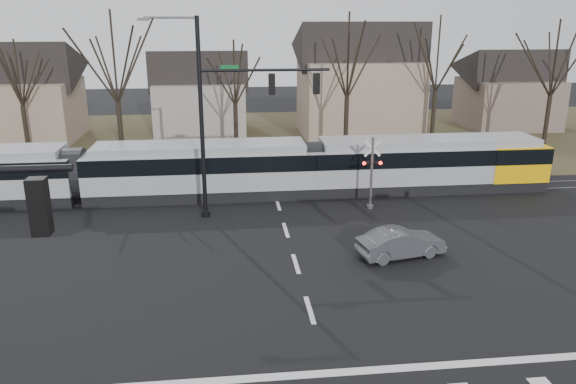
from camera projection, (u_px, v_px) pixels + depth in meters
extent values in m
plane|color=black|center=(319.00, 340.00, 18.38)|extent=(140.00, 140.00, 0.00)
cube|color=#38331E|center=(258.00, 139.00, 48.73)|extent=(140.00, 28.00, 0.01)
cube|color=silver|center=(329.00, 373.00, 16.67)|extent=(28.00, 0.35, 0.01)
cube|color=silver|center=(310.00, 310.00, 20.28)|extent=(0.18, 2.00, 0.01)
cube|color=silver|center=(296.00, 264.00, 24.07)|extent=(0.18, 2.00, 0.01)
cube|color=silver|center=(286.00, 230.00, 27.86)|extent=(0.18, 2.00, 0.01)
cube|color=silver|center=(278.00, 205.00, 31.66)|extent=(0.18, 2.00, 0.01)
cube|color=silver|center=(272.00, 184.00, 35.45)|extent=(0.18, 2.00, 0.01)
cube|color=silver|center=(267.00, 168.00, 39.24)|extent=(0.18, 2.00, 0.01)
cube|color=silver|center=(263.00, 155.00, 43.04)|extent=(0.18, 2.00, 0.01)
cube|color=silver|center=(260.00, 144.00, 46.83)|extent=(0.18, 2.00, 0.01)
cube|color=#59595E|center=(276.00, 198.00, 32.69)|extent=(90.00, 0.12, 0.06)
cube|color=#59595E|center=(274.00, 191.00, 34.02)|extent=(90.00, 0.12, 0.06)
cube|color=gray|center=(201.00, 170.00, 32.62)|extent=(13.08, 3.05, 3.18)
cube|color=black|center=(201.00, 160.00, 32.43)|extent=(13.10, 3.09, 0.93)
cube|color=gray|center=(427.00, 164.00, 34.08)|extent=(14.17, 3.05, 3.18)
cube|color=black|center=(428.00, 154.00, 33.89)|extent=(14.19, 3.09, 0.93)
cube|color=#FFBA07|center=(511.00, 160.00, 34.62)|extent=(3.49, 3.12, 2.13)
imported|color=#46464C|center=(401.00, 243.00, 24.62)|extent=(3.03, 4.48, 1.29)
cube|color=black|center=(39.00, 207.00, 9.97)|extent=(0.32, 0.32, 1.05)
sphere|color=#FF0C07|center=(37.00, 189.00, 9.87)|extent=(0.22, 0.22, 0.22)
cylinder|color=black|center=(202.00, 121.00, 28.28)|extent=(0.22, 0.22, 10.20)
cylinder|color=black|center=(206.00, 214.00, 29.76)|extent=(0.44, 0.44, 0.30)
cylinder|color=black|center=(265.00, 70.00, 27.89)|extent=(6.50, 0.14, 0.14)
cube|color=#0C5926|center=(230.00, 67.00, 27.65)|extent=(0.90, 0.03, 0.22)
cube|color=black|center=(272.00, 84.00, 28.13)|extent=(0.32, 0.32, 1.05)
sphere|color=#FF0C07|center=(272.00, 78.00, 28.03)|extent=(0.22, 0.22, 0.22)
cube|color=black|center=(317.00, 84.00, 28.37)|extent=(0.32, 0.32, 1.05)
sphere|color=#FF0C07|center=(317.00, 77.00, 28.28)|extent=(0.22, 0.22, 0.22)
cube|color=#59595B|center=(143.00, 19.00, 26.55)|extent=(0.55, 0.22, 0.14)
cylinder|color=#59595B|center=(371.00, 173.00, 30.46)|extent=(0.14, 0.14, 4.00)
cylinder|color=#59595B|center=(370.00, 207.00, 31.03)|extent=(0.36, 0.36, 0.20)
cube|color=silver|center=(373.00, 148.00, 30.04)|extent=(0.95, 0.04, 0.95)
cube|color=silver|center=(373.00, 148.00, 30.04)|extent=(0.95, 0.04, 0.95)
cube|color=black|center=(372.00, 163.00, 30.28)|extent=(1.00, 0.10, 0.12)
sphere|color=#FF0C07|center=(364.00, 163.00, 30.16)|extent=(0.18, 0.18, 0.18)
sphere|color=#FF0C07|center=(381.00, 163.00, 30.25)|extent=(0.18, 0.18, 0.18)
cube|color=gray|center=(22.00, 111.00, 47.74)|extent=(9.00, 8.00, 5.00)
cube|color=gray|center=(201.00, 107.00, 51.32)|extent=(8.00, 7.00, 4.50)
cube|color=gray|center=(358.00, 98.00, 49.67)|extent=(10.00, 8.00, 6.50)
cube|color=brown|center=(507.00, 103.00, 53.48)|extent=(8.00, 7.00, 4.50)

